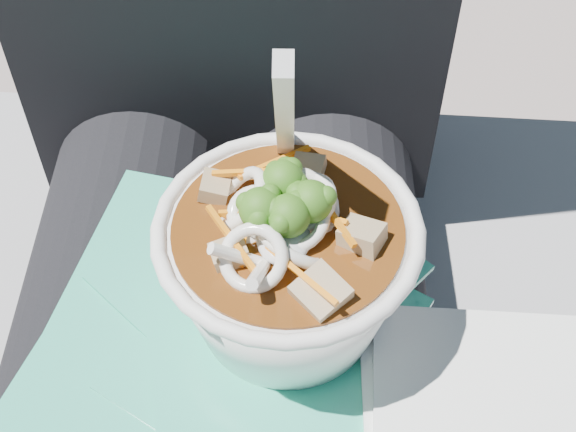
{
  "coord_description": "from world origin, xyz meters",
  "views": [
    {
      "loc": [
        0.05,
        -0.25,
        1.03
      ],
      "look_at": [
        0.05,
        0.03,
        0.69
      ],
      "focal_mm": 50.0,
      "sensor_mm": 36.0,
      "label": 1
    }
  ],
  "objects_px": {
    "lap": "(217,414)",
    "person_body": "(223,281)",
    "stone_ledge": "(245,407)",
    "plastic_bag": "(251,361)",
    "udon_bowl": "(288,259)"
  },
  "relations": [
    {
      "from": "plastic_bag",
      "to": "lap",
      "type": "bearing_deg",
      "value": 170.41
    },
    {
      "from": "person_body",
      "to": "udon_bowl",
      "type": "xyz_separation_m",
      "value": [
        0.05,
        -0.07,
        0.12
      ]
    },
    {
      "from": "lap",
      "to": "plastic_bag",
      "type": "height_order",
      "value": "plastic_bag"
    },
    {
      "from": "udon_bowl",
      "to": "plastic_bag",
      "type": "bearing_deg",
      "value": -125.13
    },
    {
      "from": "stone_ledge",
      "to": "plastic_bag",
      "type": "distance_m",
      "value": 0.4
    },
    {
      "from": "lap",
      "to": "udon_bowl",
      "type": "relative_size",
      "value": 2.4
    },
    {
      "from": "stone_ledge",
      "to": "person_body",
      "type": "relative_size",
      "value": 1.02
    },
    {
      "from": "lap",
      "to": "udon_bowl",
      "type": "bearing_deg",
      "value": 28.93
    },
    {
      "from": "lap",
      "to": "person_body",
      "type": "distance_m",
      "value": 0.1
    },
    {
      "from": "lap",
      "to": "plastic_bag",
      "type": "xyz_separation_m",
      "value": [
        0.03,
        -0.0,
        0.08
      ]
    },
    {
      "from": "lap",
      "to": "person_body",
      "type": "xyz_separation_m",
      "value": [
        0.0,
        0.09,
        0.03
      ]
    },
    {
      "from": "stone_ledge",
      "to": "plastic_bag",
      "type": "bearing_deg",
      "value": -80.13
    },
    {
      "from": "lap",
      "to": "plastic_bag",
      "type": "relative_size",
      "value": 1.36
    },
    {
      "from": "stone_ledge",
      "to": "lap",
      "type": "bearing_deg",
      "value": -90.0
    },
    {
      "from": "person_body",
      "to": "plastic_bag",
      "type": "relative_size",
      "value": 2.78
    }
  ]
}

